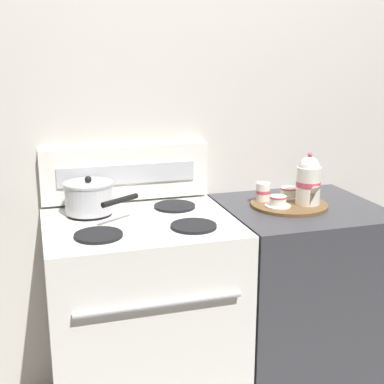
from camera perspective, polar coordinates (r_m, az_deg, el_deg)
wall_back at (r=2.47m, az=0.39°, el=3.80°), size 6.00×0.05×2.20m
stove at (r=2.30m, az=-5.29°, el=-14.05°), size 0.75×0.65×0.94m
control_panel at (r=2.35m, az=-7.04°, el=2.03°), size 0.73×0.05×0.24m
side_counter at (r=2.52m, az=11.12°, el=-11.61°), size 0.66×0.62×0.92m
saucepan at (r=2.20m, az=-10.88°, el=-0.54°), size 0.28×0.31×0.15m
serving_tray at (r=2.34m, az=10.30°, el=-1.34°), size 0.33×0.33×0.01m
teapot at (r=2.31m, az=12.35°, el=1.18°), size 0.11×0.17×0.22m
teacup_left at (r=2.27m, az=9.15°, el=-0.99°), size 0.11×0.11×0.05m
teacup_right at (r=2.42m, az=10.25°, el=-0.07°), size 0.11×0.11×0.05m
creamer_jug at (r=2.35m, az=7.58°, el=0.04°), size 0.06×0.06×0.08m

